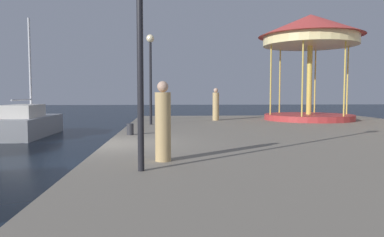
{
  "coord_description": "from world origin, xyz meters",
  "views": [
    {
      "loc": [
        1.84,
        -10.77,
        2.27
      ],
      "look_at": [
        2.92,
        5.91,
        1.11
      ],
      "focal_mm": 34.49,
      "sensor_mm": 36.0,
      "label": 1
    }
  ],
  "objects_px": {
    "lamp_post_mid_promenade": "(150,63)",
    "person_mid_promenade": "(216,105)",
    "bollard_south": "(130,129)",
    "person_near_carousel": "(163,124)",
    "carousel": "(310,41)",
    "sailboat_grey": "(27,124)",
    "lamp_post_near_edge": "(140,8)"
  },
  "relations": [
    {
      "from": "lamp_post_mid_promenade",
      "to": "bollard_south",
      "type": "distance_m",
      "value": 5.03
    },
    {
      "from": "lamp_post_mid_promenade",
      "to": "person_near_carousel",
      "type": "xyz_separation_m",
      "value": [
        0.69,
        -9.29,
        -2.04
      ]
    },
    {
      "from": "lamp_post_mid_promenade",
      "to": "bollard_south",
      "type": "bearing_deg",
      "value": -97.05
    },
    {
      "from": "lamp_post_near_edge",
      "to": "bollard_south",
      "type": "xyz_separation_m",
      "value": [
        -0.82,
        6.04,
        -2.82
      ]
    },
    {
      "from": "carousel",
      "to": "lamp_post_mid_promenade",
      "type": "distance_m",
      "value": 8.91
    },
    {
      "from": "lamp_post_mid_promenade",
      "to": "person_mid_promenade",
      "type": "xyz_separation_m",
      "value": [
        3.35,
        2.39,
        -2.04
      ]
    },
    {
      "from": "lamp_post_mid_promenade",
      "to": "sailboat_grey",
      "type": "bearing_deg",
      "value": 159.49
    },
    {
      "from": "carousel",
      "to": "bollard_south",
      "type": "xyz_separation_m",
      "value": [
        -8.99,
        -6.65,
        -4.07
      ]
    },
    {
      "from": "bollard_south",
      "to": "person_near_carousel",
      "type": "bearing_deg",
      "value": -76.44
    },
    {
      "from": "sailboat_grey",
      "to": "person_near_carousel",
      "type": "height_order",
      "value": "sailboat_grey"
    },
    {
      "from": "sailboat_grey",
      "to": "bollard_south",
      "type": "distance_m",
      "value": 9.03
    },
    {
      "from": "bollard_south",
      "to": "sailboat_grey",
      "type": "bearing_deg",
      "value": 132.04
    },
    {
      "from": "lamp_post_mid_promenade",
      "to": "carousel",
      "type": "bearing_deg",
      "value": 15.89
    },
    {
      "from": "lamp_post_mid_promenade",
      "to": "bollard_south",
      "type": "relative_size",
      "value": 10.37
    },
    {
      "from": "lamp_post_mid_promenade",
      "to": "bollard_south",
      "type": "height_order",
      "value": "lamp_post_mid_promenade"
    },
    {
      "from": "lamp_post_near_edge",
      "to": "bollard_south",
      "type": "relative_size",
      "value": 11.1
    },
    {
      "from": "bollard_south",
      "to": "person_mid_promenade",
      "type": "height_order",
      "value": "person_mid_promenade"
    },
    {
      "from": "lamp_post_mid_promenade",
      "to": "person_mid_promenade",
      "type": "height_order",
      "value": "lamp_post_mid_promenade"
    },
    {
      "from": "sailboat_grey",
      "to": "bollard_south",
      "type": "xyz_separation_m",
      "value": [
        6.04,
        -6.7,
        0.33
      ]
    },
    {
      "from": "carousel",
      "to": "bollard_south",
      "type": "bearing_deg",
      "value": -143.49
    },
    {
      "from": "sailboat_grey",
      "to": "lamp_post_near_edge",
      "type": "height_order",
      "value": "sailboat_grey"
    },
    {
      "from": "sailboat_grey",
      "to": "person_near_carousel",
      "type": "distance_m",
      "value": 13.84
    },
    {
      "from": "sailboat_grey",
      "to": "carousel",
      "type": "distance_m",
      "value": 15.66
    },
    {
      "from": "carousel",
      "to": "person_mid_promenade",
      "type": "relative_size",
      "value": 3.28
    },
    {
      "from": "bollard_south",
      "to": "person_near_carousel",
      "type": "height_order",
      "value": "person_near_carousel"
    },
    {
      "from": "bollard_south",
      "to": "person_near_carousel",
      "type": "xyz_separation_m",
      "value": [
        1.22,
        -5.05,
        0.61
      ]
    },
    {
      "from": "person_mid_promenade",
      "to": "person_near_carousel",
      "type": "relative_size",
      "value": 1.0
    },
    {
      "from": "lamp_post_mid_promenade",
      "to": "person_mid_promenade",
      "type": "distance_m",
      "value": 4.59
    },
    {
      "from": "carousel",
      "to": "bollard_south",
      "type": "relative_size",
      "value": 14.17
    },
    {
      "from": "carousel",
      "to": "lamp_post_near_edge",
      "type": "height_order",
      "value": "carousel"
    },
    {
      "from": "carousel",
      "to": "person_mid_promenade",
      "type": "distance_m",
      "value": 6.17
    },
    {
      "from": "person_near_carousel",
      "to": "person_mid_promenade",
      "type": "bearing_deg",
      "value": 77.17
    }
  ]
}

